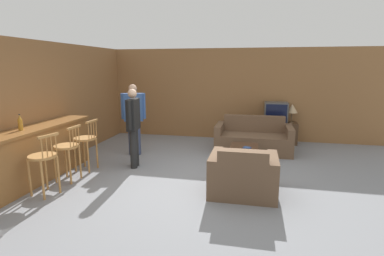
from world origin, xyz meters
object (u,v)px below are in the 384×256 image
(table_lamp, at_px, (292,109))
(bar_chair_mid, at_px, (67,150))
(couch_far, at_px, (253,139))
(coffee_table, at_px, (244,151))
(bar_chair_near, at_px, (43,161))
(tv, at_px, (276,112))
(person_by_counter, at_px, (133,124))
(armchair_near, at_px, (243,176))
(bar_chair_far, at_px, (86,142))
(tv_unit, at_px, (275,133))
(bottle, at_px, (20,123))
(book_on_table, at_px, (247,148))
(person_by_window, at_px, (134,116))

(table_lamp, bearing_deg, bar_chair_mid, -139.27)
(couch_far, distance_m, coffee_table, 1.22)
(bar_chair_near, height_order, tv, tv)
(person_by_counter, bearing_deg, armchair_near, -21.78)
(bar_chair_far, height_order, coffee_table, bar_chair_far)
(bar_chair_mid, height_order, bar_chair_far, same)
(couch_far, xyz_separation_m, tv, (0.57, 0.98, 0.55))
(table_lamp, height_order, person_by_counter, person_by_counter)
(bar_chair_far, relative_size, tv_unit, 0.89)
(couch_far, bearing_deg, coffee_table, -98.72)
(bar_chair_mid, distance_m, bar_chair_far, 0.62)
(table_lamp, xyz_separation_m, person_by_counter, (-3.42, -2.72, -0.04))
(tv, bearing_deg, armchair_near, -100.95)
(bottle, xyz_separation_m, person_by_counter, (1.50, 1.35, -0.21))
(bar_chair_mid, xyz_separation_m, tv, (3.89, 3.70, 0.27))
(bar_chair_mid, relative_size, tv_unit, 0.89)
(book_on_table, distance_m, person_by_counter, 2.43)
(tv, xyz_separation_m, table_lamp, (0.42, 0.00, 0.11))
(bottle, height_order, person_by_counter, person_by_counter)
(couch_far, xyz_separation_m, person_by_window, (-2.79, -0.87, 0.65))
(couch_far, relative_size, book_on_table, 10.10)
(book_on_table, xyz_separation_m, person_by_counter, (-2.31, -0.52, 0.52))
(couch_far, bearing_deg, person_by_window, -162.60)
(couch_far, bearing_deg, bar_chair_near, -134.60)
(armchair_near, distance_m, bottle, 3.91)
(bar_chair_far, xyz_separation_m, person_by_window, (0.53, 1.23, 0.36))
(armchair_near, height_order, person_by_window, person_by_window)
(couch_far, height_order, tv, tv)
(couch_far, bearing_deg, bottle, -141.86)
(bar_chair_near, relative_size, person_by_counter, 0.63)
(coffee_table, bearing_deg, couch_far, 81.28)
(tv, xyz_separation_m, book_on_table, (-0.69, -2.20, -0.45))
(bar_chair_mid, height_order, tv, tv)
(bar_chair_mid, height_order, couch_far, bar_chair_mid)
(bar_chair_mid, xyz_separation_m, bottle, (-0.61, -0.36, 0.55))
(bar_chair_mid, height_order, bottle, bottle)
(bar_chair_far, bearing_deg, person_by_counter, 22.78)
(bar_chair_near, xyz_separation_m, person_by_counter, (0.89, 1.63, 0.34))
(bar_chair_mid, distance_m, tv_unit, 5.38)
(table_lamp, height_order, person_by_window, person_by_window)
(bar_chair_near, height_order, tv_unit, bar_chair_near)
(book_on_table, bearing_deg, bar_chair_mid, -154.75)
(tv_unit, relative_size, person_by_window, 0.70)
(bar_chair_near, bearing_deg, tv, 48.17)
(bar_chair_near, bearing_deg, book_on_table, 33.89)
(person_by_counter, bearing_deg, couch_far, 35.50)
(couch_far, distance_m, tv, 1.26)
(couch_far, relative_size, tv, 2.99)
(tv_unit, xyz_separation_m, bottle, (-4.50, -4.07, 0.85))
(bar_chair_mid, relative_size, person_by_counter, 0.63)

